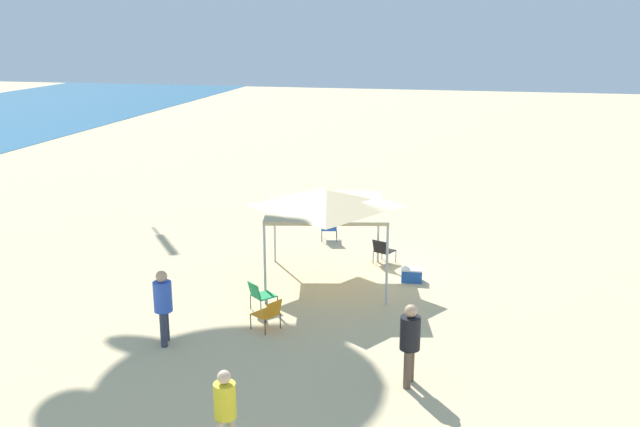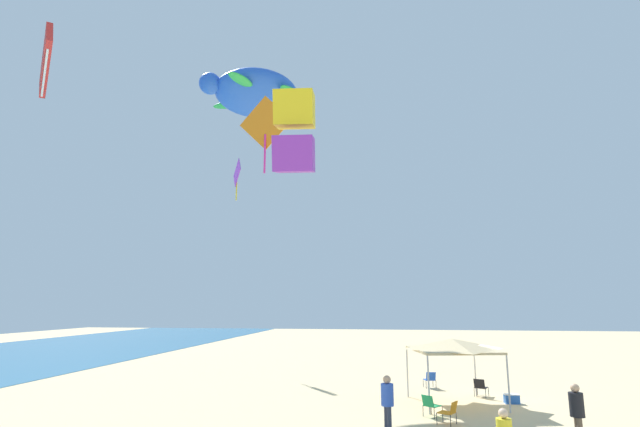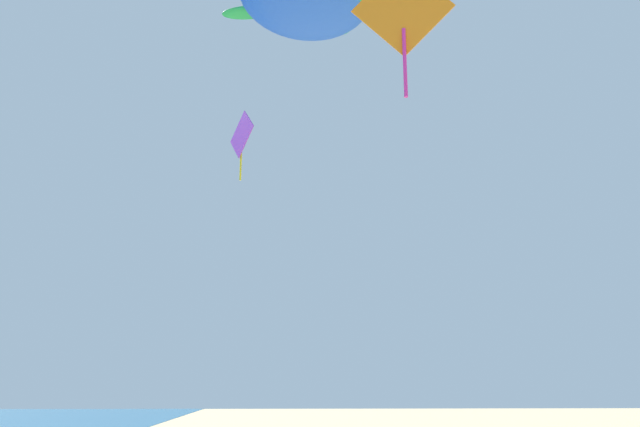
# 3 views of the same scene
# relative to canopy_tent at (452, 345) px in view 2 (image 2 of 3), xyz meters

# --- Properties ---
(ground) EXTENTS (120.00, 120.00, 0.10)m
(ground) POSITION_rel_canopy_tent_xyz_m (1.10, -1.29, -2.52)
(ground) COLOR #D6BC8C
(canopy_tent) EXTENTS (4.15, 3.98, 2.75)m
(canopy_tent) POSITION_rel_canopy_tent_xyz_m (0.00, 0.00, 0.00)
(canopy_tent) COLOR #B7B7BC
(canopy_tent) RESTS_ON ground
(folding_chair_facing_ocean) EXTENTS (0.72, 0.64, 0.82)m
(folding_chair_facing_ocean) POSITION_rel_canopy_tent_xyz_m (3.92, 0.72, -2.00)
(folding_chair_facing_ocean) COLOR black
(folding_chair_facing_ocean) RESTS_ON ground
(folding_chair_left_of_tent) EXTENTS (0.81, 0.80, 0.82)m
(folding_chair_left_of_tent) POSITION_rel_canopy_tent_xyz_m (-2.53, 1.25, -2.00)
(folding_chair_left_of_tent) COLOR black
(folding_chair_left_of_tent) RESTS_ON ground
(folding_chair_right_of_tent) EXTENTS (0.76, 0.80, 0.82)m
(folding_chair_right_of_tent) POSITION_rel_canopy_tent_xyz_m (-3.65, 0.68, -2.00)
(folding_chair_right_of_tent) COLOR black
(folding_chair_right_of_tent) RESTS_ON ground
(folding_chair_near_cooler) EXTENTS (0.78, 0.73, 0.82)m
(folding_chair_near_cooler) POSITION_rel_canopy_tent_xyz_m (1.89, -1.42, -2.00)
(folding_chair_near_cooler) COLOR black
(folding_chair_near_cooler) RESTS_ON ground
(cooler_box) EXTENTS (0.45, 0.64, 0.40)m
(cooler_box) POSITION_rel_canopy_tent_xyz_m (0.53, -2.47, -2.27)
(cooler_box) COLOR blue
(cooler_box) RESTS_ON ground
(person_watching_sky) EXTENTS (0.48, 0.43, 1.83)m
(person_watching_sky) POSITION_rel_canopy_tent_xyz_m (-4.90, 2.87, -1.40)
(person_watching_sky) COLOR #33384C
(person_watching_sky) RESTS_ON ground
(person_near_umbrella) EXTENTS (0.48, 0.43, 1.80)m
(person_near_umbrella) POSITION_rel_canopy_tent_xyz_m (-5.62, -2.97, -1.42)
(person_near_umbrella) COLOR brown
(person_near_umbrella) RESTS_ON ground
(kite_diamond_orange) EXTENTS (0.47, 3.01, 4.33)m
(kite_diamond_orange) POSITION_rel_canopy_tent_xyz_m (1.13, 9.05, 11.24)
(kite_diamond_orange) COLOR orange
(kite_parafoil_red) EXTENTS (4.53, 4.12, 3.43)m
(kite_parafoil_red) POSITION_rel_canopy_tent_xyz_m (4.26, 25.37, 17.90)
(kite_parafoil_red) COLOR red
(kite_box_yellow) EXTENTS (1.54, 1.34, 2.84)m
(kite_box_yellow) POSITION_rel_canopy_tent_xyz_m (-8.32, 5.53, 7.11)
(kite_box_yellow) COLOR yellow
(kite_diamond_purple) EXTENTS (2.22, 1.34, 3.64)m
(kite_diamond_purple) POSITION_rel_canopy_tent_xyz_m (13.96, 14.86, 12.36)
(kite_diamond_purple) COLOR purple
(kite_turtle_blue) EXTENTS (7.77, 7.84, 3.43)m
(kite_turtle_blue) POSITION_rel_canopy_tent_xyz_m (8.53, 11.91, 16.75)
(kite_turtle_blue) COLOR blue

